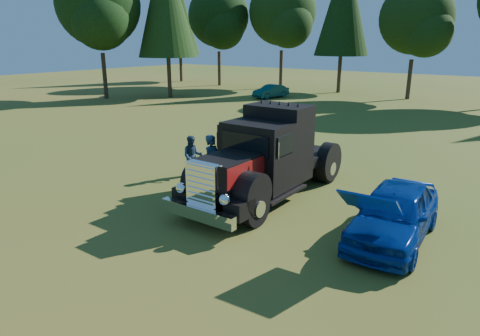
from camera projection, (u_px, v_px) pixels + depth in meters
The scene contains 7 objects.
ground at pixel (265, 214), 12.95m from camera, with size 120.00×120.00×0.00m, color #34591A.
treeline at pixel (429, 5), 33.39m from camera, with size 72.10×24.04×13.84m.
diamond_t_truck at pixel (264, 161), 13.99m from camera, with size 3.38×7.16×3.00m.
hotrod_coupe at pixel (394, 213), 11.12m from camera, with size 2.01×4.45×1.89m.
spectator_near at pixel (212, 164), 14.61m from camera, with size 0.73×0.48×2.01m, color #202E4B.
spectator_far at pixel (192, 156), 16.32m from camera, with size 0.78×0.61×1.60m, color #21354E.
distant_teal_car at pixel (271, 91), 38.61m from camera, with size 1.25×3.57×1.18m, color #093B35.
Camera 1 is at (6.45, -10.14, 5.08)m, focal length 32.00 mm.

